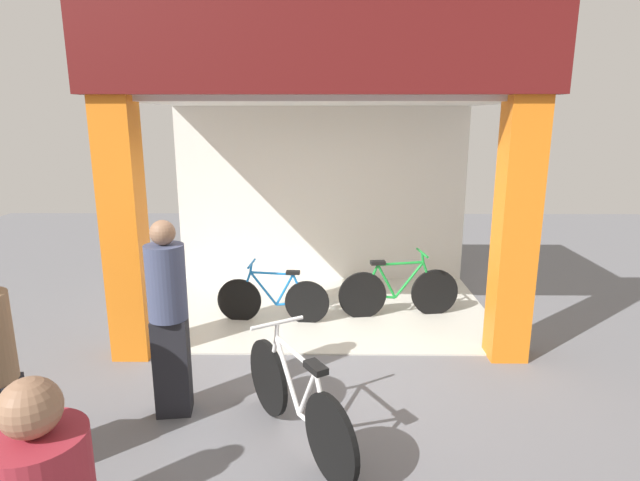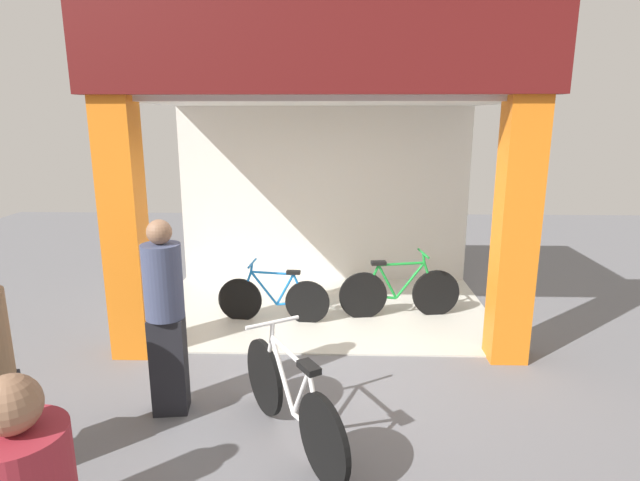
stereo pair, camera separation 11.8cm
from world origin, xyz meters
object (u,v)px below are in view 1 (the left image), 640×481
Objects in this scene: bicycle_inside_1 at (398,291)px; bicycle_parked_0 at (296,401)px; bicycle_inside_0 at (273,299)px; pedestrian_3 at (169,317)px.

bicycle_parked_0 is at bearing -113.51° from bicycle_inside_1.
bicycle_inside_0 is at bearing -172.57° from bicycle_inside_1.
pedestrian_3 is at bearing 158.10° from bicycle_parked_0.
pedestrian_3 is (-0.69, -2.08, 0.60)m from bicycle_inside_0.
bicycle_parked_0 is 1.32m from pedestrian_3.
bicycle_inside_0 is 0.82× the size of pedestrian_3.
pedestrian_3 is (-2.32, -2.30, 0.56)m from bicycle_inside_1.
bicycle_inside_1 is 3.31m from pedestrian_3.
pedestrian_3 is (-1.12, 0.45, 0.53)m from bicycle_parked_0.
pedestrian_3 is at bearing -135.28° from bicycle_inside_1.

